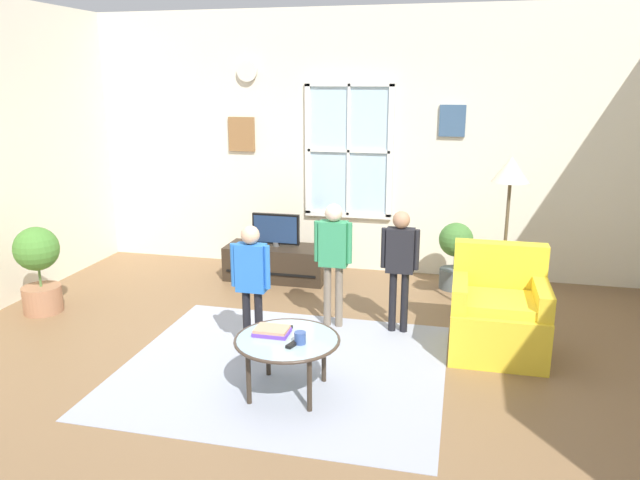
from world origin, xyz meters
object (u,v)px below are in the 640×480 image
Objects in this scene: person_green_shirt at (333,251)px; potted_plant_corner at (38,265)px; television at (276,229)px; armchair at (498,314)px; tv_stand at (277,263)px; cup at (300,338)px; book_stack at (272,331)px; coffee_table at (287,342)px; remote_near_cup at (293,344)px; person_blue_shirt at (251,275)px; floor_lamp at (510,187)px; person_black_shirt at (400,257)px; remote_near_books at (286,330)px; potted_plant_by_window at (455,252)px.

person_green_shirt reaches higher than potted_plant_corner.
armchair reaches higher than television.
tv_stand is 2.70m from cup.
armchair is 3.46× the size of book_stack.
coffee_table is (-1.50, -1.06, 0.07)m from armchair.
remote_near_cup is 0.16× the size of potted_plant_corner.
armchair is 0.80× the size of person_blue_shirt.
person_green_shirt reaches higher than cup.
floor_lamp reaches higher than book_stack.
person_blue_shirt is at bearing 129.83° from coffee_table.
tv_stand is 1.49× the size of coffee_table.
remote_near_cup is at bearing -112.80° from person_black_shirt.
potted_plant_corner is (-4.26, -0.10, 0.15)m from armchair.
person_blue_shirt is (-0.45, 0.54, 0.29)m from coffee_table.
person_blue_shirt is at bearing 129.47° from remote_near_cup.
remote_near_books is (0.80, -2.33, -0.15)m from television.
floor_lamp reaches higher than person_blue_shirt.
remote_near_books is (-0.16, 0.18, -0.03)m from cup.
floor_lamp reaches higher than person_green_shirt.
person_blue_shirt reaches higher than television.
television is at bearing 109.84° from remote_near_cup.
television is 0.47× the size of person_green_shirt.
person_green_shirt is 1.35× the size of potted_plant_corner.
coffee_table is 0.13m from remote_near_cup.
person_blue_shirt is at bearing -165.04° from armchair.
remote_near_books is (-1.54, -0.94, 0.10)m from armchair.
potted_plant_corner is at bearing 159.52° from remote_near_cup.
person_blue_shirt is 0.70× the size of floor_lamp.
tv_stand is 2.45m from potted_plant_corner.
armchair is at bearing 39.18° from remote_near_cup.
potted_plant_by_window is at bearing 66.72° from coffee_table.
person_blue_shirt is (-0.41, 0.42, 0.25)m from remote_near_books.
remote_near_cup is at bearing -140.82° from armchair.
potted_plant_corner reaches higher than remote_near_books.
tv_stand is at bearing 142.05° from person_black_shirt.
person_green_shirt is (0.19, 1.22, 0.27)m from book_stack.
coffee_table is at bearing -144.58° from armchair.
floor_lamp is at bearing 18.62° from person_black_shirt.
person_green_shirt reaches higher than coffee_table.
floor_lamp is at bearing -19.94° from television.
armchair is 6.21× the size of remote_near_books.
potted_plant_by_window reaches higher than tv_stand.
potted_plant_corner is at bearing 160.77° from coffee_table.
floor_lamp is (0.43, -1.01, 0.89)m from potted_plant_by_window.
book_stack is 1.79× the size of remote_near_cup.
person_black_shirt reaches higher than potted_plant_corner.
cup is (-1.39, -1.12, 0.13)m from armchair.
person_black_shirt reaches higher than tv_stand.
person_green_shirt is at bearing -168.13° from floor_lamp.
television is at bearing -175.89° from potted_plant_by_window.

